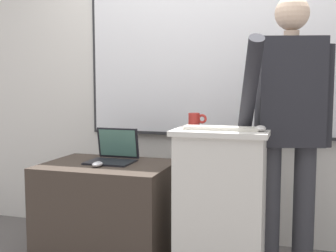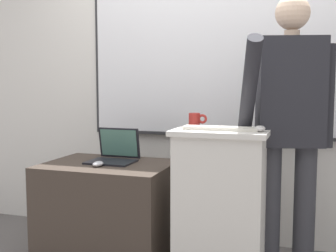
# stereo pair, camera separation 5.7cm
# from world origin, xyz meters

# --- Properties ---
(back_wall) EXTENTS (6.40, 0.17, 2.73)m
(back_wall) POSITION_xyz_m (0.01, 1.19, 1.37)
(back_wall) COLOR silver
(back_wall) RESTS_ON ground_plane
(lectern_podium) EXTENTS (0.55, 0.44, 0.97)m
(lectern_podium) POSITION_xyz_m (0.31, 0.36, 0.49)
(lectern_podium) COLOR beige
(lectern_podium) RESTS_ON ground_plane
(side_desk) EXTENTS (0.86, 0.63, 0.70)m
(side_desk) POSITION_xyz_m (-0.49, 0.46, 0.35)
(side_desk) COLOR #382D26
(side_desk) RESTS_ON ground_plane
(person_presenter) EXTENTS (0.56, 0.63, 1.76)m
(person_presenter) POSITION_xyz_m (0.69, 0.53, 1.01)
(person_presenter) COLOR #333338
(person_presenter) RESTS_ON ground_plane
(laptop) EXTENTS (0.31, 0.28, 0.23)m
(laptop) POSITION_xyz_m (-0.48, 0.55, 0.76)
(laptop) COLOR black
(laptop) RESTS_ON side_desk
(wireless_keyboard) EXTENTS (0.43, 0.11, 0.02)m
(wireless_keyboard) POSITION_xyz_m (0.32, 0.31, 0.98)
(wireless_keyboard) COLOR beige
(wireless_keyboard) RESTS_ON lectern_podium
(computer_mouse_by_laptop) EXTENTS (0.06, 0.10, 0.03)m
(computer_mouse_by_laptop) POSITION_xyz_m (-0.50, 0.34, 0.72)
(computer_mouse_by_laptop) COLOR #BCBCC1
(computer_mouse_by_laptop) RESTS_ON side_desk
(computer_mouse_by_keyboard) EXTENTS (0.06, 0.10, 0.03)m
(computer_mouse_by_keyboard) POSITION_xyz_m (0.54, 0.30, 0.99)
(computer_mouse_by_keyboard) COLOR silver
(computer_mouse_by_keyboard) RESTS_ON lectern_podium
(coffee_mug) EXTENTS (0.12, 0.07, 0.08)m
(coffee_mug) POSITION_xyz_m (0.11, 0.51, 1.01)
(coffee_mug) COLOR maroon
(coffee_mug) RESTS_ON lectern_podium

